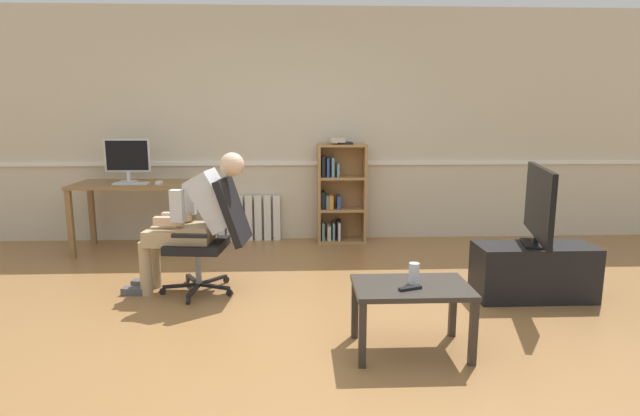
% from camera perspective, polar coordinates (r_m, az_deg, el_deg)
% --- Properties ---
extents(ground_plane, '(18.00, 18.00, 0.00)m').
position_cam_1_polar(ground_plane, '(3.84, -1.74, -12.71)').
color(ground_plane, olive).
extents(back_wall, '(12.00, 0.13, 2.70)m').
position_cam_1_polar(back_wall, '(6.18, -2.13, 8.99)').
color(back_wall, beige).
rests_on(back_wall, ground_plane).
extents(computer_desk, '(1.23, 0.66, 0.76)m').
position_cam_1_polar(computer_desk, '(6.02, -19.96, 1.64)').
color(computer_desk, olive).
rests_on(computer_desk, ground_plane).
extents(imac_monitor, '(0.49, 0.14, 0.47)m').
position_cam_1_polar(imac_monitor, '(6.07, -20.51, 5.27)').
color(imac_monitor, silver).
rests_on(imac_monitor, computer_desk).
extents(keyboard, '(0.37, 0.12, 0.02)m').
position_cam_1_polar(keyboard, '(5.87, -20.15, 2.56)').
color(keyboard, silver).
rests_on(keyboard, computer_desk).
extents(computer_mouse, '(0.06, 0.10, 0.03)m').
position_cam_1_polar(computer_mouse, '(5.80, -17.36, 2.71)').
color(computer_mouse, white).
rests_on(computer_mouse, computer_desk).
extents(bookshelf, '(0.57, 0.29, 1.23)m').
position_cam_1_polar(bookshelf, '(6.06, 2.05, 1.56)').
color(bookshelf, '#AD7F4C').
rests_on(bookshelf, ground_plane).
extents(radiator, '(0.86, 0.08, 0.54)m').
position_cam_1_polar(radiator, '(6.23, -8.35, -1.11)').
color(radiator, white).
rests_on(radiator, ground_plane).
extents(office_chair, '(0.78, 0.62, 0.99)m').
position_cam_1_polar(office_chair, '(4.42, -11.69, -2.61)').
color(office_chair, black).
rests_on(office_chair, ground_plane).
extents(person_seated, '(1.06, 0.42, 1.19)m').
position_cam_1_polar(person_seated, '(4.43, -13.72, -1.09)').
color(person_seated, tan).
rests_on(person_seated, ground_plane).
extents(tv_stand, '(0.95, 0.40, 0.45)m').
position_cam_1_polar(tv_stand, '(4.62, 22.52, -6.50)').
color(tv_stand, black).
rests_on(tv_stand, ground_plane).
extents(tv_screen, '(0.29, 0.96, 0.64)m').
position_cam_1_polar(tv_screen, '(4.50, 23.04, 0.35)').
color(tv_screen, black).
rests_on(tv_screen, tv_stand).
extents(coffee_table, '(0.73, 0.48, 0.44)m').
position_cam_1_polar(coffee_table, '(3.36, 10.07, -9.41)').
color(coffee_table, '#332D28').
rests_on(coffee_table, ground_plane).
extents(drinking_glass, '(0.07, 0.07, 0.13)m').
position_cam_1_polar(drinking_glass, '(3.36, 10.34, -7.10)').
color(drinking_glass, silver).
rests_on(drinking_glass, coffee_table).
extents(spare_remote, '(0.15, 0.09, 0.02)m').
position_cam_1_polar(spare_remote, '(3.25, 9.93, -8.72)').
color(spare_remote, black).
rests_on(spare_remote, coffee_table).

